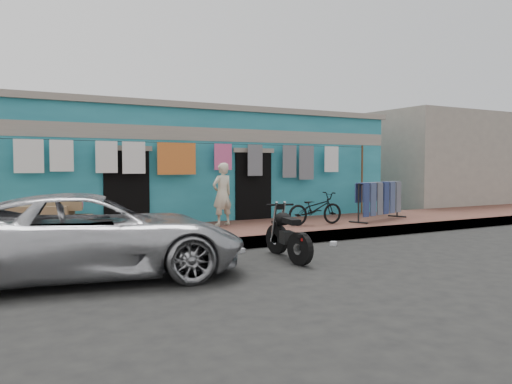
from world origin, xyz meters
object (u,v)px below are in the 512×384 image
at_px(jeans_rack, 379,200).
at_px(charpoy, 41,219).
at_px(car, 92,234).
at_px(seated_person, 222,194).
at_px(bicycle, 315,205).
at_px(motorcycle, 288,232).

bearing_deg(jeans_rack, charpoy, 172.51).
height_order(car, seated_person, seated_person).
xyz_separation_m(bicycle, jeans_rack, (2.20, 0.08, 0.04)).
bearing_deg(jeans_rack, bicycle, -177.81).
height_order(seated_person, bicycle, seated_person).
bearing_deg(charpoy, bicycle, -10.85).
xyz_separation_m(car, motorcycle, (3.47, -0.18, -0.18)).
bearing_deg(bicycle, seated_person, 65.79).
height_order(motorcycle, jeans_rack, jeans_rack).
bearing_deg(jeans_rack, seated_person, 167.40).
bearing_deg(jeans_rack, motorcycle, -151.28).
xyz_separation_m(bicycle, charpoy, (-6.21, 1.19, -0.15)).
relative_size(bicycle, charpoy, 0.67).
bearing_deg(charpoy, motorcycle, -43.34).
relative_size(car, seated_person, 3.09).
bearing_deg(motorcycle, bicycle, 58.01).
height_order(charpoy, jeans_rack, jeans_rack).
bearing_deg(motorcycle, seated_person, 97.41).
relative_size(car, bicycle, 3.12).
bearing_deg(bicycle, car, 113.41).
bearing_deg(charpoy, jeans_rack, -7.49).
relative_size(motorcycle, jeans_rack, 0.72).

